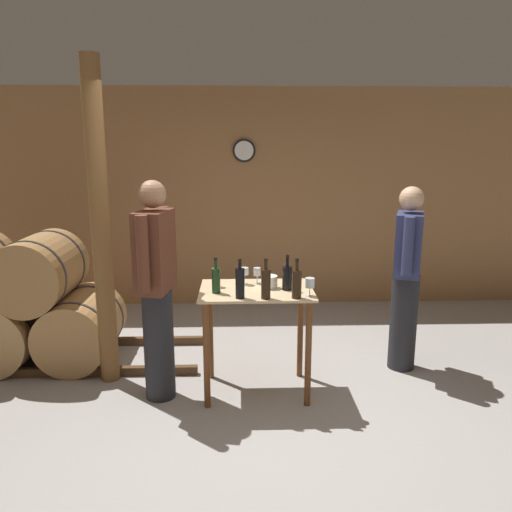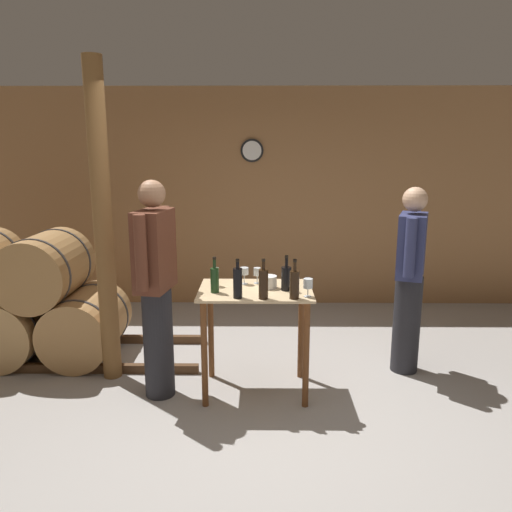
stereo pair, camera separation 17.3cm
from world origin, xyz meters
name	(u,v)px [view 2 (the right image)]	position (x,y,z in m)	size (l,w,h in m)	color
ground_plane	(261,416)	(0.00, 0.00, 0.00)	(14.00, 14.00, 0.00)	#9E9993
back_wall	(261,199)	(0.00, 2.81, 1.35)	(8.40, 0.08, 2.70)	#996B42
barrel_rack	(14,303)	(-2.35, 1.07, 0.54)	(3.58, 0.87, 1.22)	#4C331E
tasting_table	(256,313)	(-0.04, 0.40, 0.68)	(0.90, 0.63, 0.88)	#D1B284
wooden_post	(103,226)	(-1.32, 0.66, 1.35)	(0.16, 0.16, 2.70)	brown
wine_bottle_far_left	(215,279)	(-0.36, 0.31, 0.99)	(0.07, 0.07, 0.28)	#193819
wine_bottle_left	(238,282)	(-0.18, 0.17, 1.00)	(0.07, 0.07, 0.30)	black
wine_bottle_center	(264,283)	(0.02, 0.15, 1.00)	(0.07, 0.07, 0.31)	black
wine_bottle_right	(287,278)	(0.20, 0.38, 0.98)	(0.08, 0.08, 0.28)	black
wine_bottle_far_right	(295,284)	(0.25, 0.16, 1.00)	(0.07, 0.07, 0.30)	black
wine_glass_near_left	(216,273)	(-0.37, 0.49, 0.99)	(0.06, 0.06, 0.15)	silver
wine_glass_near_center	(245,272)	(-0.14, 0.55, 0.99)	(0.07, 0.07, 0.14)	silver
wine_glass_near_right	(257,272)	(-0.03, 0.58, 0.98)	(0.06, 0.06, 0.13)	silver
wine_glass_far_side	(308,284)	(0.36, 0.20, 0.98)	(0.07, 0.07, 0.14)	silver
ice_bucket	(269,282)	(0.06, 0.44, 0.93)	(0.13, 0.13, 0.10)	white
person_host	(410,277)	(1.31, 0.81, 0.88)	(0.34, 0.56, 1.66)	#232328
person_visitor_with_scarf	(156,285)	(-0.83, 0.33, 0.93)	(0.29, 0.58, 1.76)	#232328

